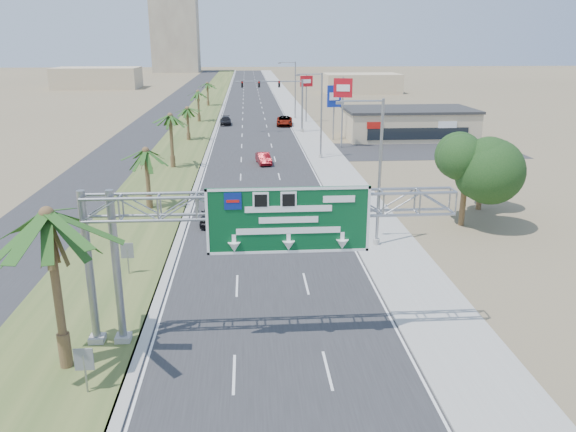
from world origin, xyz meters
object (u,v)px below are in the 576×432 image
(sign_gantry, at_px, (253,217))
(car_right_lane, at_px, (285,121))
(signal_mast, at_px, (289,101))
(pole_sign_red_near, at_px, (343,92))
(car_left_lane, at_px, (215,213))
(car_mid_lane, at_px, (264,159))
(car_far, at_px, (226,121))
(pole_sign_blue, at_px, (334,99))
(store_building, at_px, (408,124))
(palm_near, at_px, (47,215))
(pole_sign_red_far, at_px, (306,85))

(sign_gantry, relative_size, car_right_lane, 3.03)
(signal_mast, distance_m, pole_sign_red_near, 14.66)
(sign_gantry, relative_size, car_left_lane, 3.59)
(car_mid_lane, distance_m, pole_sign_red_near, 15.63)
(car_far, height_order, pole_sign_blue, pole_sign_blue)
(sign_gantry, distance_m, car_mid_lane, 39.77)
(store_building, relative_size, car_left_lane, 3.85)
(store_building, height_order, pole_sign_red_near, pole_sign_red_near)
(palm_near, relative_size, car_mid_lane, 2.13)
(car_mid_lane, bearing_deg, car_right_lane, 73.77)
(store_building, relative_size, pole_sign_red_far, 2.24)
(car_left_lane, xyz_separation_m, car_far, (-0.92, 53.15, -0.14))
(car_left_lane, bearing_deg, pole_sign_red_near, 68.54)
(pole_sign_red_near, xyz_separation_m, pole_sign_red_far, (-2.13, 24.54, -0.87))
(car_far, xyz_separation_m, pole_sign_blue, (15.81, -15.99, 5.13))
(palm_near, relative_size, pole_sign_red_near, 0.91)
(car_mid_lane, bearing_deg, pole_sign_red_near, 34.06)
(signal_mast, xyz_separation_m, pole_sign_blue, (5.83, -6.78, 0.93))
(sign_gantry, bearing_deg, car_left_lane, 98.86)
(store_building, xyz_separation_m, pole_sign_red_far, (-13.00, 17.32, 4.34))
(pole_sign_red_near, height_order, pole_sign_blue, pole_sign_red_near)
(store_building, bearing_deg, pole_sign_blue, -175.78)
(car_mid_lane, xyz_separation_m, car_far, (-5.39, 31.88, 0.01))
(sign_gantry, height_order, car_left_lane, sign_gantry)
(car_right_lane, bearing_deg, sign_gantry, -90.87)
(palm_near, xyz_separation_m, car_far, (4.39, 73.18, -6.28))
(store_building, distance_m, pole_sign_red_near, 14.05)
(pole_sign_blue, bearing_deg, palm_near, -109.46)
(palm_near, relative_size, car_left_lane, 1.79)
(car_left_lane, xyz_separation_m, pole_sign_red_near, (15.01, 30.75, 6.41))
(sign_gantry, xyz_separation_m, pole_sign_blue, (12.07, 55.26, -0.27))
(signal_mast, relative_size, pole_sign_red_near, 1.12)
(store_building, xyz_separation_m, pole_sign_blue, (-11.00, -0.81, 3.78))
(pole_sign_red_near, bearing_deg, palm_near, -111.82)
(pole_sign_blue, bearing_deg, pole_sign_red_far, 96.31)
(palm_near, distance_m, car_right_lane, 73.20)
(signal_mast, xyz_separation_m, car_far, (-9.98, 9.21, -4.20))
(pole_sign_red_far, bearing_deg, car_right_lane, -136.64)
(car_left_lane, distance_m, pole_sign_blue, 40.34)
(store_building, xyz_separation_m, car_far, (-26.81, 15.18, -1.35))
(sign_gantry, bearing_deg, car_mid_lane, 87.60)
(pole_sign_red_far, bearing_deg, car_far, -171.19)
(signal_mast, xyz_separation_m, car_right_lane, (-0.17, 7.57, -4.08))
(car_left_lane, height_order, pole_sign_red_far, pole_sign_red_far)
(car_left_lane, distance_m, car_right_lane, 52.27)
(sign_gantry, height_order, pole_sign_red_far, pole_sign_red_far)
(signal_mast, relative_size, car_left_lane, 2.20)
(palm_near, distance_m, pole_sign_blue, 60.66)
(pole_sign_red_near, distance_m, pole_sign_red_far, 24.65)
(pole_sign_red_far, bearing_deg, palm_near, -103.58)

